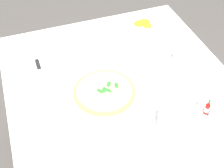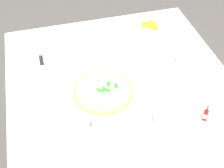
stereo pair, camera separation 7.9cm
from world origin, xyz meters
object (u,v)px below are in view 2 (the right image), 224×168
object	(u,v)px
water_glass_back_corner	(162,125)
dinner_knife	(42,67)
salt_shaker	(210,120)
coffee_cup_right_edge	(184,62)
coffee_cup_far_right	(132,45)
napkin_folded	(43,69)
pepper_shaker	(200,111)
hot_sauce_bottle	(205,114)
pizza_plate	(103,93)
water_glass_left_edge	(81,130)
citrus_bowl	(150,28)
coffee_cup_far_left	(113,143)
pizza	(103,91)

from	to	relation	value
water_glass_back_corner	dinner_knife	distance (m)	0.65
salt_shaker	coffee_cup_right_edge	bearing A→B (deg)	173.04
coffee_cup_far_right	napkin_folded	world-z (taller)	coffee_cup_far_right
coffee_cup_right_edge	salt_shaker	xyz separation A→B (m)	(0.36, -0.04, -0.01)
water_glass_back_corner	napkin_folded	distance (m)	0.65
water_glass_back_corner	pepper_shaker	size ratio (longest dim) A/B	1.96
dinner_knife	hot_sauce_bottle	distance (m)	0.78
pizza_plate	hot_sauce_bottle	xyz separation A→B (m)	(0.24, 0.37, 0.02)
coffee_cup_far_right	coffee_cup_right_edge	xyz separation A→B (m)	(0.20, 0.20, 0.00)
salt_shaker	water_glass_back_corner	bearing A→B (deg)	-93.98
water_glass_left_edge	dinner_knife	world-z (taller)	water_glass_left_edge
water_glass_back_corner	hot_sauce_bottle	world-z (taller)	water_glass_back_corner
water_glass_back_corner	dinner_knife	xyz separation A→B (m)	(-0.49, -0.42, -0.02)
coffee_cup_right_edge	napkin_folded	bearing A→B (deg)	-102.34
coffee_cup_right_edge	citrus_bowl	bearing A→B (deg)	-169.58
water_glass_back_corner	coffee_cup_far_left	bearing A→B (deg)	-84.23
pizza_plate	pepper_shaker	bearing A→B (deg)	59.20
coffee_cup_far_right	pepper_shaker	distance (m)	0.52
coffee_cup_right_edge	water_glass_back_corner	distance (m)	0.42
coffee_cup_far_right	water_glass_left_edge	bearing A→B (deg)	-36.47
pizza_plate	citrus_bowl	size ratio (longest dim) A/B	2.38
coffee_cup_far_left	salt_shaker	bearing A→B (deg)	90.84
dinner_knife	citrus_bowl	world-z (taller)	citrus_bowl
water_glass_back_corner	hot_sauce_bottle	bearing A→B (deg)	93.85
coffee_cup_far_right	napkin_folded	size ratio (longest dim) A/B	0.59
water_glass_back_corner	salt_shaker	distance (m)	0.21
napkin_folded	coffee_cup_far_right	bearing A→B (deg)	97.64
pizza	coffee_cup_right_edge	size ratio (longest dim) A/B	2.11
coffee_cup_far_left	salt_shaker	distance (m)	0.41
water_glass_left_edge	pepper_shaker	world-z (taller)	water_glass_left_edge
pizza	hot_sauce_bottle	size ratio (longest dim) A/B	3.36
hot_sauce_bottle	dinner_knife	bearing A→B (deg)	-127.19
salt_shaker	pepper_shaker	world-z (taller)	same
coffee_cup_right_edge	hot_sauce_bottle	world-z (taller)	hot_sauce_bottle
pepper_shaker	water_glass_left_edge	bearing A→B (deg)	-91.16
salt_shaker	pepper_shaker	bearing A→B (deg)	-160.35
salt_shaker	pizza	bearing A→B (deg)	-125.44
water_glass_left_edge	dinner_knife	size ratio (longest dim) A/B	0.63
coffee_cup_far_left	dinner_knife	bearing A→B (deg)	-156.57
water_glass_left_edge	water_glass_back_corner	xyz separation A→B (m)	(0.05, 0.31, -0.00)
pizza	salt_shaker	xyz separation A→B (m)	(0.27, 0.38, 0.00)
pizza_plate	water_glass_left_edge	distance (m)	0.25
water_glass_left_edge	pepper_shaker	xyz separation A→B (m)	(0.01, 0.50, -0.03)
coffee_cup_far_right	napkin_folded	bearing A→B (deg)	-83.80
water_glass_left_edge	napkin_folded	world-z (taller)	water_glass_left_edge
coffee_cup_far_right	water_glass_back_corner	size ratio (longest dim) A/B	1.20
coffee_cup_far_left	salt_shaker	xyz separation A→B (m)	(-0.01, 0.41, -0.01)
coffee_cup_far_left	hot_sauce_bottle	bearing A→B (deg)	94.82
pizza_plate	water_glass_back_corner	distance (m)	0.31
pizza_plate	pizza	size ratio (longest dim) A/B	1.28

